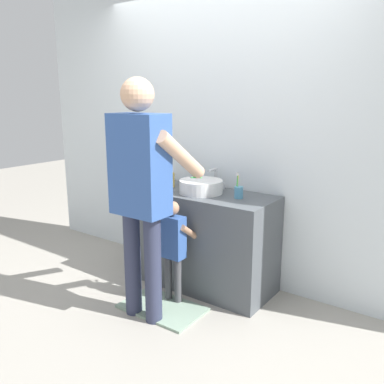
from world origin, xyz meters
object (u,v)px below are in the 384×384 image
toothbrush_cup (239,192)px  child_toddler (173,243)px  adult_parent (142,180)px  soap_bottle (171,180)px

toothbrush_cup → child_toddler: (-0.34, -0.41, -0.38)m
child_toddler → adult_parent: adult_parent is taller
child_toddler → adult_parent: (-0.04, -0.29, 0.55)m
toothbrush_cup → adult_parent: (-0.39, -0.70, 0.16)m
child_toddler → soap_bottle: bearing=129.7°
toothbrush_cup → child_toddler: toothbrush_cup is taller
child_toddler → adult_parent: 0.62m
toothbrush_cup → soap_bottle: toothbrush_cup is taller
soap_bottle → child_toddler: 0.67m
adult_parent → toothbrush_cup: bearing=61.1°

